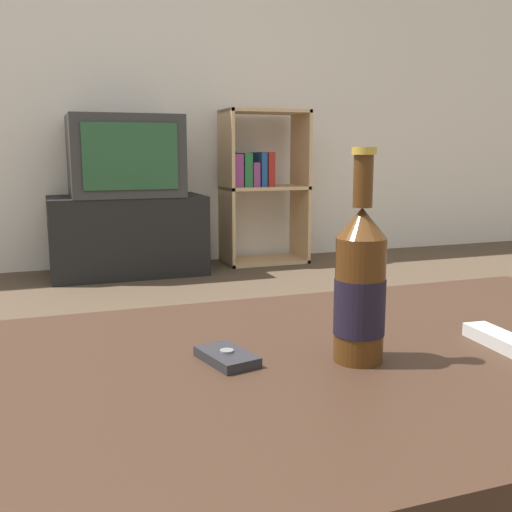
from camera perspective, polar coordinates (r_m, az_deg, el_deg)
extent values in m
cube|color=silver|center=(3.81, -15.60, 18.62)|extent=(8.00, 0.05, 2.60)
cube|color=#332116|center=(0.85, 3.80, -11.10)|extent=(1.38, 0.70, 0.04)
cylinder|color=black|center=(1.49, 22.01, -11.06)|extent=(0.07, 0.07, 0.38)
cube|color=black|center=(3.52, -12.12, 1.94)|extent=(0.86, 0.45, 0.45)
cube|color=#2D2D2D|center=(3.49, -12.40, 9.29)|extent=(0.61, 0.46, 0.45)
cube|color=#234C2D|center=(3.25, -11.83, 9.28)|extent=(0.50, 0.01, 0.35)
cube|color=tan|center=(3.71, -2.84, 6.45)|extent=(0.02, 0.30, 0.95)
cube|color=tan|center=(3.88, 4.26, 6.59)|extent=(0.02, 0.30, 0.95)
cube|color=tan|center=(3.84, 0.77, -0.42)|extent=(0.52, 0.30, 0.02)
cube|color=tan|center=(3.79, 0.79, 6.53)|extent=(0.52, 0.30, 0.02)
cube|color=tan|center=(3.79, 0.81, 13.60)|extent=(0.52, 0.30, 0.02)
cube|color=#7F3875|center=(3.72, -2.13, 8.15)|extent=(0.06, 0.21, 0.20)
cube|color=#236B38|center=(3.74, -1.21, 8.21)|extent=(0.05, 0.21, 0.21)
cube|color=#7F3875|center=(3.75, -0.44, 7.79)|extent=(0.04, 0.21, 0.15)
cube|color=navy|center=(3.77, 0.27, 8.26)|extent=(0.04, 0.21, 0.21)
cube|color=maroon|center=(3.79, 0.96, 8.28)|extent=(0.04, 0.21, 0.21)
cylinder|color=#47280F|center=(0.83, 9.83, -4.18)|extent=(0.07, 0.07, 0.17)
cylinder|color=black|center=(0.83, 9.82, -4.76)|extent=(0.07, 0.07, 0.08)
cone|color=#47280F|center=(0.81, 10.06, 3.13)|extent=(0.07, 0.07, 0.04)
cylinder|color=#47280F|center=(0.80, 10.18, 7.02)|extent=(0.03, 0.03, 0.07)
cylinder|color=#B79333|center=(0.80, 10.26, 9.83)|extent=(0.03, 0.03, 0.01)
cube|color=#232328|center=(0.84, -2.80, -9.57)|extent=(0.07, 0.10, 0.01)
cylinder|color=slate|center=(0.83, -2.80, -9.02)|extent=(0.02, 0.02, 0.00)
cube|color=beige|center=(0.95, 23.19, -7.84)|extent=(0.05, 0.18, 0.02)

